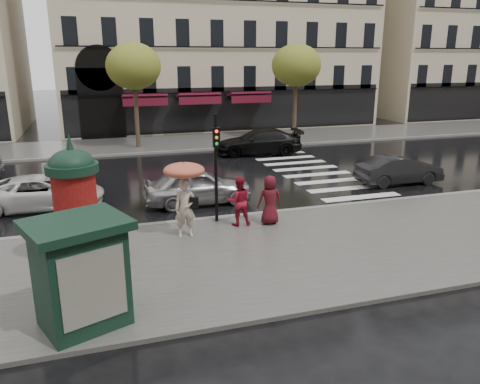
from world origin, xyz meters
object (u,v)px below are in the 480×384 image
object	(u,v)px
woman_umbrella	(185,187)
car_darkgrey	(399,170)
car_silver	(198,186)
car_white	(42,192)
car_black	(259,142)
newsstand	(80,272)
man_burgundy	(270,200)
morris_column	(76,204)
traffic_light	(216,158)
woman_red	(239,201)

from	to	relation	value
woman_umbrella	car_darkgrey	world-z (taller)	woman_umbrella
car_silver	car_darkgrey	distance (m)	9.69
car_silver	car_white	world-z (taller)	car_silver
car_silver	car_black	xyz separation A→B (m)	(5.74, 8.80, 0.02)
car_black	newsstand	bearing A→B (deg)	-23.04
woman_umbrella	car_darkgrey	bearing A→B (deg)	19.86
car_white	car_darkgrey	bearing A→B (deg)	-92.77
man_burgundy	car_darkgrey	xyz separation A→B (m)	(7.87, 3.63, -0.31)
car_darkgrey	woman_umbrella	bearing A→B (deg)	110.53
man_burgundy	morris_column	distance (m)	6.53
traffic_light	newsstand	size ratio (longest dim) A/B	1.54
man_burgundy	car_black	distance (m)	12.80
car_black	car_silver	bearing A→B (deg)	-25.53
newsstand	car_silver	xyz separation A→B (m)	(4.32, 8.20, -0.61)
morris_column	car_white	bearing A→B (deg)	103.72
morris_column	newsstand	distance (m)	3.28
woman_red	car_white	size ratio (longest dim) A/B	0.37
woman_umbrella	car_silver	size ratio (longest dim) A/B	0.58
woman_umbrella	car_darkgrey	size ratio (longest dim) A/B	0.62
woman_red	car_darkgrey	bearing A→B (deg)	-152.57
woman_umbrella	car_white	distance (m)	6.93
woman_umbrella	traffic_light	bearing A→B (deg)	38.44
woman_red	car_black	size ratio (longest dim) A/B	0.33
newsstand	woman_umbrella	bearing A→B (deg)	55.33
man_burgundy	newsstand	bearing A→B (deg)	40.69
woman_red	morris_column	world-z (taller)	morris_column
morris_column	traffic_light	xyz separation A→B (m)	(4.56, 2.32, 0.52)
morris_column	car_white	distance (m)	6.50
newsstand	car_darkgrey	xyz separation A→B (m)	(14.01, 8.44, -0.68)
car_silver	car_black	size ratio (longest dim) A/B	0.83
car_white	car_silver	bearing A→B (deg)	-100.80
car_white	car_black	xyz separation A→B (m)	(11.70, 7.57, 0.10)
traffic_light	newsstand	bearing A→B (deg)	-128.60
traffic_light	car_silver	bearing A→B (deg)	92.38
man_burgundy	car_darkgrey	distance (m)	8.67
woman_red	traffic_light	size ratio (longest dim) A/B	0.46
newsstand	car_white	distance (m)	9.59
car_darkgrey	car_white	bearing A→B (deg)	87.07
traffic_light	newsstand	world-z (taller)	traffic_light
woman_umbrella	man_burgundy	bearing A→B (deg)	5.73
newsstand	car_silver	world-z (taller)	newsstand
morris_column	newsstand	xyz separation A→B (m)	(0.12, -3.23, -0.55)
woman_red	morris_column	bearing A→B (deg)	24.95
newsstand	car_silver	distance (m)	9.29
car_silver	newsstand	bearing A→B (deg)	151.72
woman_umbrella	car_black	world-z (taller)	woman_umbrella
car_black	traffic_light	bearing A→B (deg)	-18.60
car_black	car_white	bearing A→B (deg)	-49.50
woman_umbrella	morris_column	distance (m)	3.49
traffic_light	car_white	distance (m)	7.41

